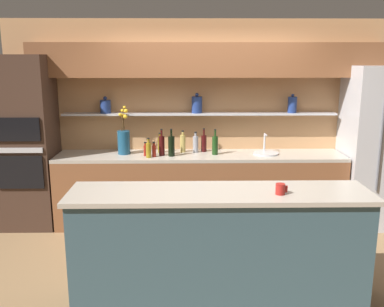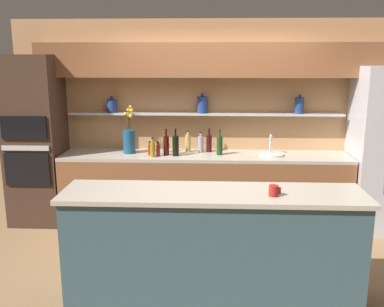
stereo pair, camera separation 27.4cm
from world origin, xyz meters
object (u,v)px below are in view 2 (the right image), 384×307
at_px(bottle_sauce_0, 158,150).
at_px(bottle_spirit_3, 201,144).
at_px(bottle_wine_1, 209,143).
at_px(bottle_wine_7, 176,146).
at_px(bottle_sauce_6, 150,149).
at_px(bottle_oil_4, 153,149).
at_px(bottle_spirit_9, 188,143).
at_px(bottle_wine_2, 166,145).
at_px(bottle_oil_5, 165,144).
at_px(oven_tower, 36,141).
at_px(flower_vase, 129,139).
at_px(bottle_wine_8, 220,145).
at_px(sink_fixture, 271,153).
at_px(coffee_mug, 274,191).

height_order(bottle_sauce_0, bottle_spirit_3, bottle_spirit_3).
distance_m(bottle_wine_1, bottle_wine_7, 0.49).
bearing_deg(bottle_sauce_6, bottle_oil_4, -62.78).
distance_m(bottle_sauce_6, bottle_spirit_9, 0.51).
height_order(bottle_wine_2, bottle_oil_5, bottle_wine_2).
xyz_separation_m(oven_tower, bottle_wine_7, (1.81, -0.09, -0.03)).
bearing_deg(bottle_wine_7, flower_vase, 167.74).
bearing_deg(bottle_wine_8, bottle_oil_4, -169.23).
bearing_deg(bottle_sauce_0, sink_fixture, 5.47).
bearing_deg(bottle_oil_5, bottle_wine_8, -9.66).
height_order(sink_fixture, bottle_spirit_3, bottle_spirit_3).
height_order(oven_tower, bottle_sauce_0, oven_tower).
bearing_deg(flower_vase, bottle_wine_7, -12.26).
xyz_separation_m(bottle_wine_2, bottle_wine_7, (0.12, -0.03, 0.00)).
xyz_separation_m(sink_fixture, bottle_spirit_9, (-1.06, 0.13, 0.10)).
height_order(sink_fixture, bottle_wine_7, bottle_wine_7).
xyz_separation_m(sink_fixture, bottle_wine_2, (-1.32, -0.06, 0.11)).
relative_size(bottle_oil_5, bottle_sauce_6, 1.47).
bearing_deg(bottle_wine_2, bottle_sauce_0, -142.72).
distance_m(oven_tower, sink_fixture, 3.01).
xyz_separation_m(bottle_sauce_6, coffee_mug, (1.28, -1.85, 0.07)).
bearing_deg(coffee_mug, flower_vase, 128.44).
bearing_deg(flower_vase, bottle_spirit_9, 7.11).
bearing_deg(flower_vase, bottle_oil_5, 8.55).
height_order(bottle_spirit_3, coffee_mug, bottle_spirit_3).
bearing_deg(oven_tower, bottle_spirit_3, 3.43).
bearing_deg(bottle_spirit_3, sink_fixture, -7.34).
distance_m(bottle_wine_2, bottle_spirit_3, 0.46).
xyz_separation_m(bottle_oil_5, bottle_wine_7, (0.15, -0.20, 0.02)).
height_order(bottle_sauce_6, bottle_wine_7, bottle_wine_7).
distance_m(bottle_sauce_0, bottle_wine_7, 0.22).
xyz_separation_m(oven_tower, bottle_wine_8, (2.36, -0.01, -0.04)).
relative_size(bottle_spirit_3, bottle_oil_4, 1.09).
distance_m(sink_fixture, bottle_sauce_0, 1.42).
bearing_deg(bottle_oil_4, oven_tower, 173.89).
xyz_separation_m(bottle_sauce_0, bottle_spirit_3, (0.52, 0.25, 0.03)).
bearing_deg(bottle_spirit_9, sink_fixture, -6.81).
height_order(oven_tower, coffee_mug, oven_tower).
relative_size(bottle_wine_2, bottle_spirit_3, 1.26).
bearing_deg(bottle_sauce_6, coffee_mug, -55.33).
bearing_deg(bottle_oil_4, sink_fixture, 6.77).
relative_size(oven_tower, bottle_oil_5, 8.32).
relative_size(bottle_oil_5, bottle_spirit_9, 0.92).
relative_size(sink_fixture, coffee_mug, 3.24).
xyz_separation_m(flower_vase, coffee_mug, (1.56, -1.97, -0.04)).
xyz_separation_m(flower_vase, bottle_wine_8, (1.16, -0.05, -0.06)).
distance_m(flower_vase, bottle_wine_8, 1.16).
bearing_deg(bottle_oil_4, bottle_sauce_6, 117.22).
xyz_separation_m(bottle_spirit_3, coffee_mug, (0.65, -2.05, 0.03)).
distance_m(bottle_oil_4, bottle_oil_5, 0.30).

